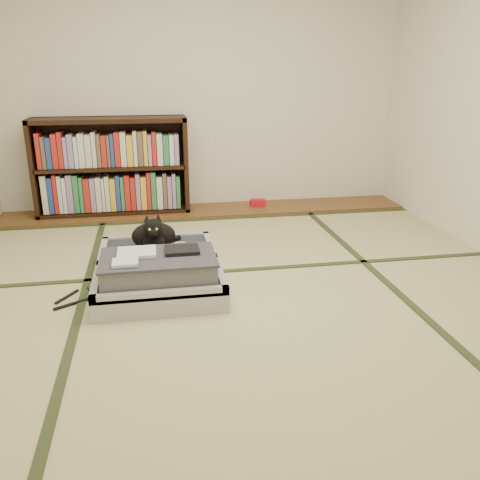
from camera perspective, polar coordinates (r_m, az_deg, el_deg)
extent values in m
plane|color=tan|center=(3.28, 0.21, -6.16)|extent=(4.50, 4.50, 0.00)
cube|color=brown|center=(5.14, -3.77, 3.36)|extent=(4.00, 0.50, 0.02)
cube|color=red|center=(5.24, 2.01, 4.20)|extent=(0.15, 0.10, 0.07)
plane|color=silver|center=(5.20, -4.39, 16.84)|extent=(4.00, 0.00, 4.00)
cube|color=#2D381E|center=(3.27, -17.45, -7.12)|extent=(0.05, 4.50, 0.01)
cube|color=#2D381E|center=(3.58, 16.22, -4.66)|extent=(0.05, 4.50, 0.01)
cube|color=#2D381E|center=(3.64, -0.91, -3.45)|extent=(4.00, 0.05, 0.01)
cube|color=#2D381E|center=(4.85, -3.37, 2.35)|extent=(4.00, 0.05, 0.01)
cube|color=black|center=(5.19, -22.02, 7.39)|extent=(0.04, 0.33, 0.93)
cube|color=black|center=(5.09, -6.17, 8.45)|extent=(0.04, 0.33, 0.93)
cube|color=black|center=(5.19, -13.80, 3.22)|extent=(1.45, 0.33, 0.04)
cube|color=black|center=(5.03, -14.60, 12.91)|extent=(1.45, 0.33, 0.04)
cube|color=black|center=(5.09, -14.18, 7.96)|extent=(1.39, 0.33, 0.03)
cube|color=black|center=(5.24, -14.08, 8.30)|extent=(1.45, 0.02, 0.93)
cube|color=gray|center=(5.11, -14.00, 5.53)|extent=(1.31, 0.23, 0.39)
cube|color=gray|center=(5.04, -14.37, 10.04)|extent=(1.31, 0.23, 0.35)
cube|color=silver|center=(3.23, -8.98, -5.48)|extent=(0.80, 0.53, 0.14)
cube|color=#292930|center=(3.21, -9.01, -4.89)|extent=(0.72, 0.45, 0.10)
cube|color=silver|center=(2.97, -8.93, -6.11)|extent=(0.80, 0.04, 0.05)
cube|color=silver|center=(3.43, -9.16, -2.66)|extent=(0.80, 0.04, 0.05)
cube|color=silver|center=(3.22, -15.82, -4.62)|extent=(0.04, 0.53, 0.05)
cube|color=silver|center=(3.22, -2.29, -3.85)|extent=(0.04, 0.53, 0.05)
cube|color=silver|center=(3.72, -9.20, -2.10)|extent=(0.80, 0.53, 0.14)
cube|color=#292930|center=(3.71, -9.23, -1.58)|extent=(0.72, 0.45, 0.10)
cube|color=silver|center=(3.47, -9.17, -2.40)|extent=(0.80, 0.04, 0.05)
cube|color=silver|center=(3.93, -9.35, 0.19)|extent=(0.80, 0.04, 0.05)
cube|color=silver|center=(3.71, -15.11, -1.35)|extent=(0.04, 0.53, 0.05)
cube|color=silver|center=(3.72, -3.42, -0.68)|extent=(0.04, 0.53, 0.05)
cylinder|color=black|center=(3.44, -9.17, -2.44)|extent=(0.72, 0.03, 0.03)
cube|color=gray|center=(3.18, -9.10, -3.29)|extent=(0.68, 0.42, 0.14)
cube|color=#3C3C44|center=(3.15, -9.18, -1.94)|extent=(0.70, 0.44, 0.02)
cube|color=silver|center=(3.19, -11.52, -1.37)|extent=(0.23, 0.19, 0.02)
cube|color=black|center=(3.19, -6.54, -1.09)|extent=(0.21, 0.17, 0.02)
cube|color=silver|center=(3.04, -12.77, -2.48)|extent=(0.15, 0.13, 0.02)
cube|color=white|center=(3.00, -13.37, -7.61)|extent=(0.06, 0.01, 0.04)
cube|color=white|center=(3.00, -10.89, -7.73)|extent=(0.05, 0.01, 0.04)
cube|color=orange|center=(3.01, -3.73, -7.05)|extent=(0.05, 0.01, 0.04)
cube|color=#197F33|center=(2.99, -5.17, -6.79)|extent=(0.04, 0.01, 0.03)
ellipsoid|color=black|center=(3.66, -9.68, 0.49)|extent=(0.31, 0.20, 0.19)
ellipsoid|color=black|center=(3.58, -9.64, -0.29)|extent=(0.15, 0.11, 0.11)
ellipsoid|color=black|center=(3.51, -9.73, 1.35)|extent=(0.13, 0.12, 0.13)
sphere|color=black|center=(3.47, -9.70, 0.75)|extent=(0.06, 0.06, 0.06)
cone|color=black|center=(3.52, -10.42, 2.41)|extent=(0.05, 0.06, 0.06)
cone|color=black|center=(3.52, -9.17, 2.48)|extent=(0.05, 0.06, 0.06)
sphere|color=#A5BF33|center=(3.46, -10.11, 1.16)|extent=(0.02, 0.02, 0.02)
sphere|color=#A5BF33|center=(3.46, -9.34, 1.21)|extent=(0.02, 0.02, 0.02)
cylinder|color=black|center=(3.77, -8.02, 0.04)|extent=(0.19, 0.11, 0.03)
torus|color=white|center=(3.70, -6.81, -0.63)|extent=(0.11, 0.11, 0.01)
torus|color=white|center=(3.69, -6.73, -0.47)|extent=(0.09, 0.09, 0.01)
cube|color=black|center=(3.34, -16.85, -6.41)|extent=(0.37, 0.23, 0.01)
cube|color=black|center=(3.41, -18.86, -6.05)|extent=(0.13, 0.19, 0.01)
cube|color=black|center=(3.38, -14.60, -5.86)|extent=(0.21, 0.06, 0.01)
cylinder|color=black|center=(3.47, -16.60, -5.38)|extent=(0.04, 0.07, 0.01)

